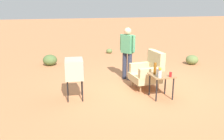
% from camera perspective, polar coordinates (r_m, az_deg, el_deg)
% --- Properties ---
extents(ground_plane, '(60.00, 60.00, 0.00)m').
position_cam_1_polar(ground_plane, '(7.33, 7.22, -3.90)').
color(ground_plane, '#C17A4C').
extents(armchair, '(0.84, 0.84, 1.06)m').
position_cam_1_polar(armchair, '(7.15, 8.35, -0.26)').
color(armchair, '#937047').
rests_on(armchair, ground).
extents(side_table, '(0.56, 0.56, 0.61)m').
position_cam_1_polar(side_table, '(6.48, 11.22, -1.83)').
color(side_table, black).
rests_on(side_table, ground).
extents(tv_on_stand, '(0.63, 0.49, 1.03)m').
position_cam_1_polar(tv_on_stand, '(6.27, -8.61, 0.20)').
color(tv_on_stand, black).
rests_on(tv_on_stand, ground).
extents(person_standing, '(0.48, 0.39, 1.64)m').
position_cam_1_polar(person_standing, '(7.78, 3.52, 4.50)').
color(person_standing, '#2D3347').
rests_on(person_standing, ground).
extents(bottle_short_clear, '(0.06, 0.06, 0.20)m').
position_cam_1_polar(bottle_short_clear, '(6.30, 10.33, -0.52)').
color(bottle_short_clear, silver).
rests_on(bottle_short_clear, side_table).
extents(soda_can_blue, '(0.07, 0.07, 0.12)m').
position_cam_1_polar(soda_can_blue, '(6.47, 10.73, -0.47)').
color(soda_can_blue, blue).
rests_on(soda_can_blue, side_table).
extents(soda_can_red, '(0.07, 0.07, 0.12)m').
position_cam_1_polar(soda_can_red, '(6.31, 13.21, -1.01)').
color(soda_can_red, red).
rests_on(soda_can_red, side_table).
extents(bottle_tall_amber, '(0.07, 0.07, 0.30)m').
position_cam_1_polar(bottle_tall_amber, '(6.45, 9.76, 0.36)').
color(bottle_tall_amber, brown).
rests_on(bottle_tall_amber, side_table).
extents(flower_vase, '(0.14, 0.10, 0.27)m').
position_cam_1_polar(flower_vase, '(6.17, 10.86, -0.43)').
color(flower_vase, silver).
rests_on(flower_vase, side_table).
extents(shrub_near, '(0.48, 0.48, 0.37)m').
position_cam_1_polar(shrub_near, '(10.32, 17.78, 2.25)').
color(shrub_near, olive).
rests_on(shrub_near, ground).
extents(shrub_mid, '(0.29, 0.29, 0.23)m').
position_cam_1_polar(shrub_mid, '(11.96, -0.63, 4.37)').
color(shrub_mid, olive).
rests_on(shrub_mid, ground).
extents(shrub_far, '(0.54, 0.54, 0.42)m').
position_cam_1_polar(shrub_far, '(9.96, -13.95, 2.22)').
color(shrub_far, '#516B38').
rests_on(shrub_far, ground).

